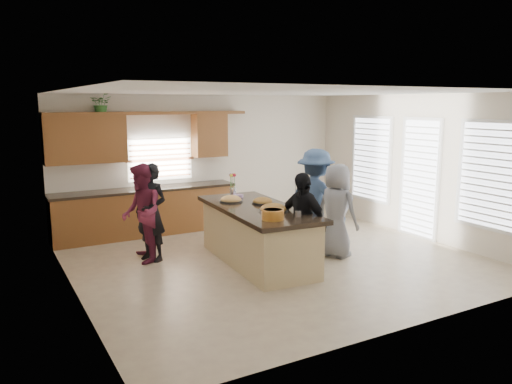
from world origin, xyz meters
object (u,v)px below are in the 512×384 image
woman_left_front (302,223)px  woman_right_back (316,200)px  woman_left_back (151,212)px  woman_right_front (337,211)px  island (258,236)px  salad_bowl (273,214)px  woman_left_mid (142,213)px

woman_left_front → woman_right_back: 1.33m
woman_left_back → woman_right_front: size_ratio=1.02×
island → woman_right_back: (1.31, 0.20, 0.46)m
salad_bowl → woman_right_back: 1.91m
woman_left_back → island: bearing=23.9°
woman_left_mid → woman_right_back: woman_right_back is taller
woman_left_back → woman_right_back: size_ratio=0.90×
salad_bowl → woman_right_back: (1.56, 1.10, -0.12)m
island → woman_left_mid: size_ratio=1.67×
woman_right_front → woman_left_mid: bearing=49.4°
woman_left_back → woman_right_front: bearing=32.4°
island → woman_right_front: 1.45m
salad_bowl → woman_right_front: size_ratio=0.20×
salad_bowl → woman_right_back: woman_right_back is taller
woman_left_mid → island: bearing=69.1°
salad_bowl → woman_left_back: bearing=123.1°
island → salad_bowl: 1.10m
woman_right_back → island: bearing=78.0°
woman_left_front → woman_right_back: bearing=119.4°
woman_left_mid → woman_left_front: woman_left_mid is taller
island → salad_bowl: size_ratio=8.38×
salad_bowl → woman_left_front: woman_left_front is taller
woman_left_back → salad_bowl: bearing=0.8°
woman_left_back → woman_left_front: bearing=14.8°
woman_left_mid → woman_left_front: size_ratio=1.05×
salad_bowl → woman_right_front: woman_right_front is taller
island → woman_left_front: bearing=-59.1°
woman_right_back → salad_bowl: bearing=104.3°
woman_left_mid → woman_right_back: (2.96, -0.79, 0.09)m
island → woman_left_back: size_ratio=1.68×
island → woman_left_mid: woman_left_mid is taller
woman_right_back → woman_right_front: (0.05, -0.55, -0.10)m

